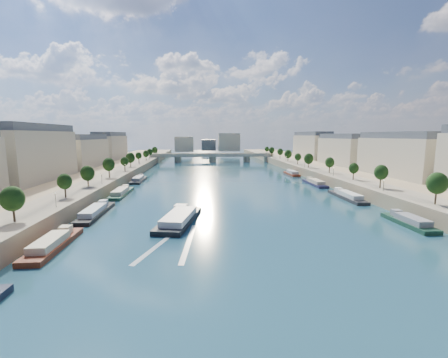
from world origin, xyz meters
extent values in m
plane|color=#0C2D38|center=(0.00, 100.00, 0.00)|extent=(700.00, 700.00, 0.00)
cube|color=#9E8460|center=(-72.00, 100.00, 2.50)|extent=(44.00, 520.00, 5.00)
cube|color=#9E8460|center=(72.00, 100.00, 2.50)|extent=(44.00, 520.00, 5.00)
cube|color=gray|center=(-57.00, 100.00, 5.05)|extent=(14.00, 520.00, 0.10)
cube|color=gray|center=(57.00, 100.00, 5.05)|extent=(14.00, 520.00, 0.10)
cylinder|color=#382B1E|center=(-55.00, 18.00, 6.91)|extent=(0.50, 0.50, 3.82)
ellipsoid|color=black|center=(-55.00, 18.00, 10.50)|extent=(4.80, 4.80, 5.52)
cylinder|color=#382B1E|center=(-55.00, 42.00, 6.91)|extent=(0.50, 0.50, 3.82)
ellipsoid|color=black|center=(-55.00, 42.00, 10.50)|extent=(4.80, 4.80, 5.52)
cylinder|color=#382B1E|center=(-55.00, 66.00, 6.91)|extent=(0.50, 0.50, 3.82)
ellipsoid|color=black|center=(-55.00, 66.00, 10.50)|extent=(4.80, 4.80, 5.52)
cylinder|color=#382B1E|center=(-55.00, 90.00, 6.91)|extent=(0.50, 0.50, 3.82)
ellipsoid|color=black|center=(-55.00, 90.00, 10.50)|extent=(4.80, 4.80, 5.52)
cylinder|color=#382B1E|center=(-55.00, 114.00, 6.91)|extent=(0.50, 0.50, 3.82)
ellipsoid|color=black|center=(-55.00, 114.00, 10.50)|extent=(4.80, 4.80, 5.52)
cylinder|color=#382B1E|center=(-55.00, 138.00, 6.91)|extent=(0.50, 0.50, 3.82)
ellipsoid|color=black|center=(-55.00, 138.00, 10.50)|extent=(4.80, 4.80, 5.52)
cylinder|color=#382B1E|center=(-55.00, 162.00, 6.91)|extent=(0.50, 0.50, 3.82)
ellipsoid|color=black|center=(-55.00, 162.00, 10.50)|extent=(4.80, 4.80, 5.52)
cylinder|color=#382B1E|center=(-55.00, 186.00, 6.91)|extent=(0.50, 0.50, 3.82)
ellipsoid|color=black|center=(-55.00, 186.00, 10.50)|extent=(4.80, 4.80, 5.52)
cylinder|color=#382B1E|center=(-55.00, 210.00, 6.91)|extent=(0.50, 0.50, 3.82)
ellipsoid|color=black|center=(-55.00, 210.00, 10.50)|extent=(4.80, 4.80, 5.52)
cylinder|color=#382B1E|center=(-55.00, 234.00, 6.91)|extent=(0.50, 0.50, 3.82)
ellipsoid|color=black|center=(-55.00, 234.00, 10.50)|extent=(4.80, 4.80, 5.52)
cylinder|color=#382B1E|center=(55.00, 26.00, 6.91)|extent=(0.50, 0.50, 3.82)
ellipsoid|color=black|center=(55.00, 26.00, 10.50)|extent=(4.80, 4.80, 5.52)
cylinder|color=#382B1E|center=(55.00, 50.00, 6.91)|extent=(0.50, 0.50, 3.82)
ellipsoid|color=black|center=(55.00, 50.00, 10.50)|extent=(4.80, 4.80, 5.52)
cylinder|color=#382B1E|center=(55.00, 74.00, 6.91)|extent=(0.50, 0.50, 3.82)
ellipsoid|color=black|center=(55.00, 74.00, 10.50)|extent=(4.80, 4.80, 5.52)
cylinder|color=#382B1E|center=(55.00, 98.00, 6.91)|extent=(0.50, 0.50, 3.82)
ellipsoid|color=black|center=(55.00, 98.00, 10.50)|extent=(4.80, 4.80, 5.52)
cylinder|color=#382B1E|center=(55.00, 122.00, 6.91)|extent=(0.50, 0.50, 3.82)
ellipsoid|color=black|center=(55.00, 122.00, 10.50)|extent=(4.80, 4.80, 5.52)
cylinder|color=#382B1E|center=(55.00, 146.00, 6.91)|extent=(0.50, 0.50, 3.82)
ellipsoid|color=black|center=(55.00, 146.00, 10.50)|extent=(4.80, 4.80, 5.52)
cylinder|color=#382B1E|center=(55.00, 170.00, 6.91)|extent=(0.50, 0.50, 3.82)
ellipsoid|color=black|center=(55.00, 170.00, 10.50)|extent=(4.80, 4.80, 5.52)
cylinder|color=#382B1E|center=(55.00, 194.00, 6.91)|extent=(0.50, 0.50, 3.82)
ellipsoid|color=black|center=(55.00, 194.00, 10.50)|extent=(4.80, 4.80, 5.52)
cylinder|color=#382B1E|center=(55.00, 218.00, 6.91)|extent=(0.50, 0.50, 3.82)
ellipsoid|color=black|center=(55.00, 218.00, 10.50)|extent=(4.80, 4.80, 5.52)
cylinder|color=#382B1E|center=(55.00, 242.00, 6.91)|extent=(0.50, 0.50, 3.82)
ellipsoid|color=black|center=(55.00, 242.00, 10.50)|extent=(4.80, 4.80, 5.52)
cylinder|color=black|center=(-52.50, 30.00, 7.00)|extent=(0.14, 0.14, 4.00)
sphere|color=#FFE5B2|center=(-52.50, 30.00, 9.10)|extent=(0.36, 0.36, 0.36)
cylinder|color=black|center=(-52.50, 70.00, 7.00)|extent=(0.14, 0.14, 4.00)
sphere|color=#FFE5B2|center=(-52.50, 70.00, 9.10)|extent=(0.36, 0.36, 0.36)
cylinder|color=black|center=(-52.50, 110.00, 7.00)|extent=(0.14, 0.14, 4.00)
sphere|color=#FFE5B2|center=(-52.50, 110.00, 9.10)|extent=(0.36, 0.36, 0.36)
cylinder|color=black|center=(-52.50, 150.00, 7.00)|extent=(0.14, 0.14, 4.00)
sphere|color=#FFE5B2|center=(-52.50, 150.00, 9.10)|extent=(0.36, 0.36, 0.36)
cylinder|color=black|center=(-52.50, 190.00, 7.00)|extent=(0.14, 0.14, 4.00)
sphere|color=#FFE5B2|center=(-52.50, 190.00, 9.10)|extent=(0.36, 0.36, 0.36)
cylinder|color=black|center=(52.50, 45.00, 7.00)|extent=(0.14, 0.14, 4.00)
sphere|color=#FFE5B2|center=(52.50, 45.00, 9.10)|extent=(0.36, 0.36, 0.36)
cylinder|color=black|center=(52.50, 85.00, 7.00)|extent=(0.14, 0.14, 4.00)
sphere|color=#FFE5B2|center=(52.50, 85.00, 9.10)|extent=(0.36, 0.36, 0.36)
cylinder|color=black|center=(52.50, 125.00, 7.00)|extent=(0.14, 0.14, 4.00)
sphere|color=#FFE5B2|center=(52.50, 125.00, 9.10)|extent=(0.36, 0.36, 0.36)
cylinder|color=black|center=(52.50, 165.00, 7.00)|extent=(0.14, 0.14, 4.00)
sphere|color=#FFE5B2|center=(52.50, 165.00, 9.10)|extent=(0.36, 0.36, 0.36)
cylinder|color=black|center=(52.50, 205.00, 7.00)|extent=(0.14, 0.14, 4.00)
sphere|color=#FFE5B2|center=(52.50, 205.00, 9.10)|extent=(0.36, 0.36, 0.36)
cube|color=beige|center=(-85.00, 83.00, 15.00)|extent=(16.00, 52.00, 20.00)
cube|color=#474C54|center=(-85.00, 83.00, 26.60)|extent=(14.72, 50.44, 3.20)
cube|color=beige|center=(-85.00, 141.00, 15.00)|extent=(16.00, 52.00, 20.00)
cube|color=#474C54|center=(-85.00, 141.00, 26.60)|extent=(14.72, 50.44, 3.20)
cube|color=beige|center=(-85.00, 199.00, 15.00)|extent=(16.00, 52.00, 20.00)
cube|color=#474C54|center=(-85.00, 199.00, 26.60)|extent=(14.72, 50.44, 3.20)
cube|color=beige|center=(85.00, 83.00, 15.00)|extent=(16.00, 52.00, 20.00)
cube|color=#474C54|center=(85.00, 83.00, 26.60)|extent=(14.72, 50.44, 3.20)
cube|color=beige|center=(85.00, 141.00, 15.00)|extent=(16.00, 52.00, 20.00)
cube|color=#474C54|center=(85.00, 141.00, 26.60)|extent=(14.72, 50.44, 3.20)
cube|color=beige|center=(85.00, 199.00, 15.00)|extent=(16.00, 52.00, 20.00)
cube|color=#474C54|center=(85.00, 199.00, 26.60)|extent=(14.72, 50.44, 3.20)
cube|color=beige|center=(-30.00, 310.00, 14.00)|extent=(22.00, 18.00, 18.00)
cube|color=beige|center=(25.00, 320.00, 16.00)|extent=(26.00, 20.00, 22.00)
cube|color=#474C54|center=(0.00, 335.00, 12.00)|extent=(18.00, 16.00, 14.00)
cube|color=#C1B79E|center=(0.00, 222.83, 6.20)|extent=(112.00, 11.00, 2.20)
cube|color=#C1B79E|center=(0.00, 217.83, 7.70)|extent=(112.00, 0.80, 0.90)
cube|color=#C1B79E|center=(0.00, 227.83, 7.70)|extent=(112.00, 0.80, 0.90)
cylinder|color=#C1B79E|center=(-32.00, 222.83, 2.50)|extent=(6.40, 6.40, 5.00)
cylinder|color=#C1B79E|center=(0.00, 222.83, 2.50)|extent=(6.40, 6.40, 5.00)
cylinder|color=#C1B79E|center=(32.00, 222.83, 2.50)|extent=(6.40, 6.40, 5.00)
cube|color=#C1B79E|center=(-52.00, 222.83, 2.50)|extent=(6.00, 12.00, 5.00)
cube|color=#C1B79E|center=(52.00, 222.83, 2.50)|extent=(6.00, 12.00, 5.00)
cube|color=black|center=(-18.68, 30.49, 0.37)|extent=(13.14, 28.06, 1.93)
cube|color=white|center=(-18.68, 28.32, 2.20)|extent=(9.83, 18.51, 1.74)
cube|color=white|center=(-18.68, 38.60, 2.23)|extent=(4.45, 3.97, 1.80)
cube|color=silver|center=(-21.88, 13.49, 0.02)|extent=(9.55, 24.99, 0.04)
cube|color=silver|center=(-15.48, 13.49, 0.02)|extent=(3.41, 26.01, 0.04)
cube|color=maroon|center=(-45.50, 12.38, 0.30)|extent=(5.00, 21.46, 1.80)
cube|color=beige|center=(-45.50, 10.67, 2.00)|extent=(4.10, 11.80, 1.60)
cube|color=beige|center=(-45.50, 18.82, 2.10)|extent=(2.50, 2.57, 1.80)
cube|color=black|center=(-45.50, 40.31, 0.30)|extent=(5.00, 25.84, 1.80)
cube|color=silver|center=(-45.50, 38.24, 2.00)|extent=(4.10, 14.21, 1.60)
cube|color=silver|center=(-45.50, 48.06, 2.10)|extent=(2.50, 3.10, 1.80)
cube|color=#1C4832|center=(-45.50, 72.16, 0.30)|extent=(5.00, 25.19, 1.80)
cube|color=beige|center=(-45.50, 70.15, 2.00)|extent=(4.10, 13.86, 1.60)
cube|color=beige|center=(-45.50, 79.72, 2.10)|extent=(2.50, 3.02, 1.80)
cube|color=#262629|center=(-45.50, 109.47, 0.30)|extent=(5.00, 23.58, 1.80)
cube|color=gray|center=(-45.50, 107.59, 2.00)|extent=(4.10, 12.97, 1.60)
cube|color=gray|center=(-45.50, 116.55, 2.10)|extent=(2.50, 2.83, 1.80)
cube|color=#173A29|center=(45.50, 21.74, 0.30)|extent=(5.00, 18.36, 1.80)
cube|color=gray|center=(45.50, 20.27, 2.00)|extent=(4.10, 10.10, 1.60)
cube|color=gray|center=(45.50, 27.24, 2.10)|extent=(2.50, 2.20, 1.80)
cube|color=#272629|center=(45.50, 56.98, 0.30)|extent=(5.00, 24.76, 1.80)
cube|color=silver|center=(45.50, 55.00, 2.00)|extent=(4.10, 13.62, 1.60)
cube|color=silver|center=(45.50, 64.41, 2.10)|extent=(2.50, 2.97, 1.80)
cube|color=#1D1B3C|center=(45.50, 90.34, 0.30)|extent=(5.00, 23.39, 1.80)
cube|color=beige|center=(45.50, 88.46, 2.00)|extent=(4.10, 12.87, 1.60)
cube|color=beige|center=(45.50, 97.35, 2.10)|extent=(2.50, 2.81, 1.80)
cube|color=maroon|center=(45.50, 128.48, 0.30)|extent=(5.00, 20.49, 1.80)
cube|color=#A7ADB3|center=(45.50, 126.84, 2.00)|extent=(4.10, 11.27, 1.60)
cube|color=#A7ADB3|center=(45.50, 134.63, 2.10)|extent=(2.50, 2.46, 1.80)
camera|label=1|loc=(-12.90, -54.59, 24.99)|focal=24.00mm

